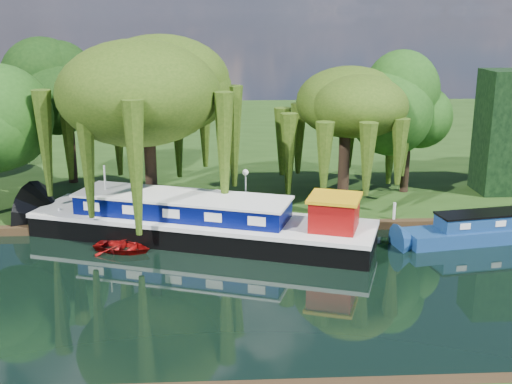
{
  "coord_description": "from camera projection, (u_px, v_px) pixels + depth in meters",
  "views": [
    {
      "loc": [
        -0.85,
        -26.32,
        12.05
      ],
      "look_at": [
        0.9,
        6.3,
        2.8
      ],
      "focal_mm": 45.0,
      "sensor_mm": 36.0,
      "label": 1
    }
  ],
  "objects": [
    {
      "name": "dutch_barge",
      "position": [
        203.0,
        223.0,
        34.74
      ],
      "size": [
        19.18,
        10.07,
        3.97
      ],
      "rotation": [
        0.0,
        0.0,
        -0.33
      ],
      "color": "black",
      "rests_on": "ground"
    },
    {
      "name": "far_bank",
      "position": [
        231.0,
        139.0,
        61.22
      ],
      "size": [
        120.0,
        52.0,
        0.45
      ],
      "primitive_type": "cube",
      "color": "black",
      "rests_on": "ground"
    },
    {
      "name": "mooring_posts",
      "position": [
        229.0,
        214.0,
        36.4
      ],
      "size": [
        19.16,
        0.16,
        1.0
      ],
      "color": "silver",
      "rests_on": "far_bank"
    },
    {
      "name": "tree_far_mid",
      "position": [
        67.0,
        93.0,
        43.37
      ],
      "size": [
        5.55,
        5.55,
        9.08
      ],
      "color": "black",
      "rests_on": "far_bank"
    },
    {
      "name": "ground",
      "position": [
        243.0,
        291.0,
        28.62
      ],
      "size": [
        120.0,
        120.0,
        0.0
      ],
      "primitive_type": "plane",
      "color": "black"
    },
    {
      "name": "willow_left",
      "position": [
        147.0,
        92.0,
        36.41
      ],
      "size": [
        8.2,
        8.2,
        9.83
      ],
      "color": "black",
      "rests_on": "far_bank"
    },
    {
      "name": "willow_right",
      "position": [
        346.0,
        115.0,
        39.28
      ],
      "size": [
        6.13,
        6.13,
        7.47
      ],
      "color": "black",
      "rests_on": "far_bank"
    },
    {
      "name": "narrowboat",
      "position": [
        509.0,
        228.0,
        35.05
      ],
      "size": [
        12.01,
        3.91,
        1.73
      ],
      "rotation": [
        0.0,
        0.0,
        0.17
      ],
      "color": "navy",
      "rests_on": "ground"
    },
    {
      "name": "reeds_near",
      "position": [
        455.0,
        366.0,
        21.54
      ],
      "size": [
        33.7,
        1.5,
        1.1
      ],
      "color": "#154211",
      "rests_on": "ground"
    },
    {
      "name": "tree_far_right",
      "position": [
        409.0,
        110.0,
        41.27
      ],
      "size": [
        4.85,
        4.85,
        7.93
      ],
      "color": "black",
      "rests_on": "far_bank"
    },
    {
      "name": "red_dinghy",
      "position": [
        123.0,
        251.0,
        33.34
      ],
      "size": [
        3.61,
        3.07,
        0.63
      ],
      "primitive_type": "imported",
      "rotation": [
        0.0,
        0.0,
        1.24
      ],
      "color": "maroon",
      "rests_on": "ground"
    },
    {
      "name": "lamppost",
      "position": [
        245.0,
        179.0,
        38.07
      ],
      "size": [
        0.36,
        0.36,
        2.56
      ],
      "color": "silver",
      "rests_on": "far_bank"
    }
  ]
}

